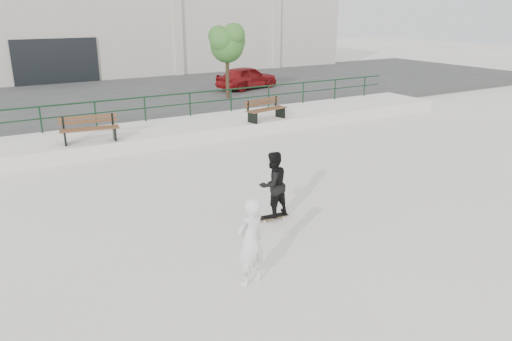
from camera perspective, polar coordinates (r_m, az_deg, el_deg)
ground at (r=11.54m, az=0.81°, el=-7.38°), size 120.00×120.00×0.00m
ledge at (r=19.72m, az=-13.93°, el=3.75°), size 30.00×3.00×0.50m
parking_strip at (r=27.80m, az=-19.31°, el=7.35°), size 60.00×14.00×0.50m
railing at (r=20.73m, az=-15.24°, el=7.15°), size 28.00×0.06×1.03m
commercial_building at (r=41.20m, az=-24.36°, el=16.06°), size 44.20×16.33×8.00m
bench_left at (r=18.31m, az=-18.50°, el=4.52°), size 2.04×0.86×0.91m
bench_right at (r=20.83m, az=1.11°, el=6.98°), size 2.00×0.94×0.89m
tree at (r=25.92m, az=-3.30°, el=14.46°), size 2.12×1.88×3.76m
red_car at (r=29.10m, az=-1.05°, el=10.60°), size 4.09×2.43×1.30m
skateboard at (r=12.32m, az=1.91°, el=-5.28°), size 0.80×0.28×0.09m
standing_skater at (r=12.02m, az=1.95°, el=-1.61°), size 0.87×0.73×1.63m
seated_skater at (r=9.29m, az=-0.62°, el=-8.16°), size 0.70×0.53×1.71m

